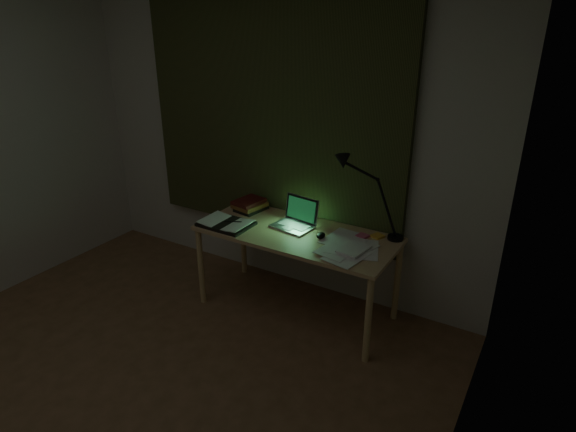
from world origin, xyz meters
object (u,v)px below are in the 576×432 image
object	(u,v)px
book_stack	(250,205)
desk	(296,272)
open_textbook	(226,223)
desk_lamp	(399,199)
laptop	(292,215)
loose_papers	(348,247)

from	to	relation	value
book_stack	desk	bearing A→B (deg)	-18.65
open_textbook	desk_lamp	size ratio (longest dim) A/B	0.63
open_textbook	laptop	bearing A→B (deg)	26.21
desk	laptop	distance (m)	0.44
laptop	book_stack	xyz separation A→B (m)	(-0.45, 0.12, -0.06)
book_stack	loose_papers	world-z (taller)	book_stack
laptop	book_stack	world-z (taller)	laptop
book_stack	desk_lamp	size ratio (longest dim) A/B	0.39
desk	loose_papers	world-z (taller)	loose_papers
book_stack	desk_lamp	bearing A→B (deg)	3.66
loose_papers	book_stack	bearing A→B (deg)	166.54
laptop	open_textbook	world-z (taller)	laptop
loose_papers	desk_lamp	size ratio (longest dim) A/B	0.61
laptop	loose_papers	bearing A→B (deg)	-3.66
desk	laptop	size ratio (longest dim) A/B	4.42
book_stack	open_textbook	bearing A→B (deg)	-87.59
desk	open_textbook	size ratio (longest dim) A/B	3.80
desk_lamp	book_stack	bearing A→B (deg)	178.14
laptop	loose_papers	size ratio (longest dim) A/B	0.88
desk	laptop	world-z (taller)	laptop
desk_lamp	desk	bearing A→B (deg)	-164.26
open_textbook	book_stack	distance (m)	0.33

